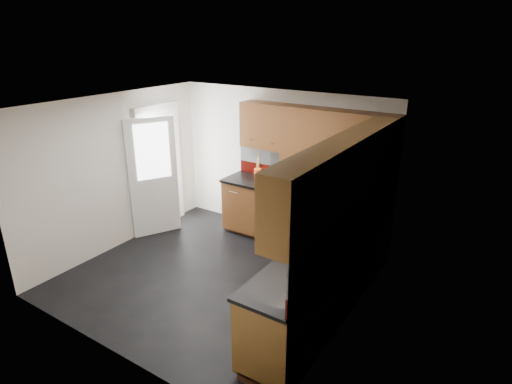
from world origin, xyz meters
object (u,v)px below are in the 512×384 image
Objects in this scene: toaster at (381,199)px; utensil_pot at (258,172)px; food_processor at (348,215)px; gas_hob at (295,189)px.

utensil_pot is at bearing 177.91° from toaster.
toaster is 0.88m from food_processor.
utensil_pot is 1.69× the size of toaster.
gas_hob is 2.19× the size of toaster.
food_processor is (1.15, -0.76, 0.11)m from gas_hob.
gas_hob is 1.29× the size of utensil_pot.
food_processor is (1.96, -0.94, 0.02)m from utensil_pot.
gas_hob is 1.38m from food_processor.
toaster is 0.98× the size of food_processor.
food_processor reaches higher than gas_hob.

